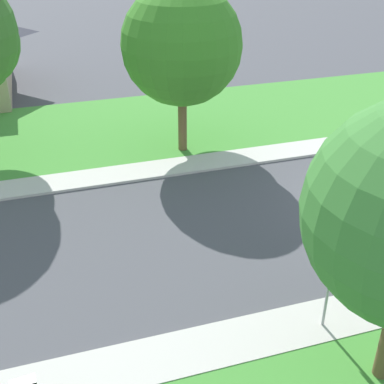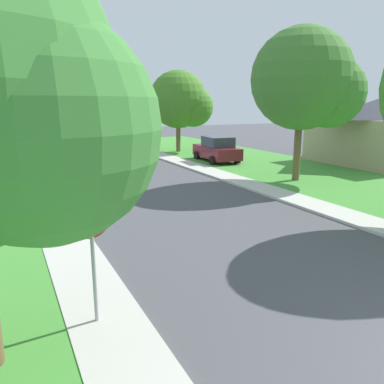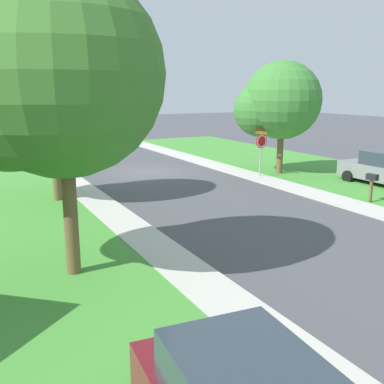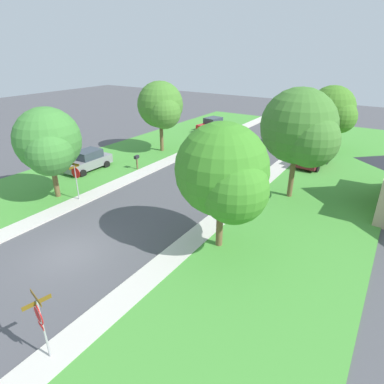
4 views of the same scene
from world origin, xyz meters
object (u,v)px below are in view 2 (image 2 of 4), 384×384
object	(u,v)px
mailbox	(25,196)
tree_sidewalk_far	(182,101)
tree_across_right	(309,82)
stop_sign_far_corner	(91,227)
car_maroon_near_corner	(217,149)

from	to	relation	value
mailbox	tree_sidewalk_far	bearing A→B (deg)	49.92
tree_across_right	mailbox	xyz separation A→B (m)	(-13.26, -1.52, -3.95)
stop_sign_far_corner	car_maroon_near_corner	bearing A→B (deg)	53.71
stop_sign_far_corner	tree_across_right	world-z (taller)	tree_across_right
car_maroon_near_corner	tree_across_right	bearing A→B (deg)	-85.24
car_maroon_near_corner	tree_across_right	distance (m)	8.79
tree_sidewalk_far	mailbox	xyz separation A→B (m)	(-12.70, -15.09, -3.08)
tree_sidewalk_far	mailbox	world-z (taller)	tree_sidewalk_far
tree_across_right	mailbox	world-z (taller)	tree_across_right
tree_across_right	car_maroon_near_corner	bearing A→B (deg)	94.76
tree_across_right	mailbox	size ratio (longest dim) A/B	5.82
car_maroon_near_corner	tree_sidewalk_far	xyz separation A→B (m)	(0.08, 5.82, 3.22)
car_maroon_near_corner	mailbox	world-z (taller)	car_maroon_near_corner
stop_sign_far_corner	tree_sidewalk_far	world-z (taller)	tree_sidewalk_far
tree_sidewalk_far	mailbox	size ratio (longest dim) A/B	4.98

